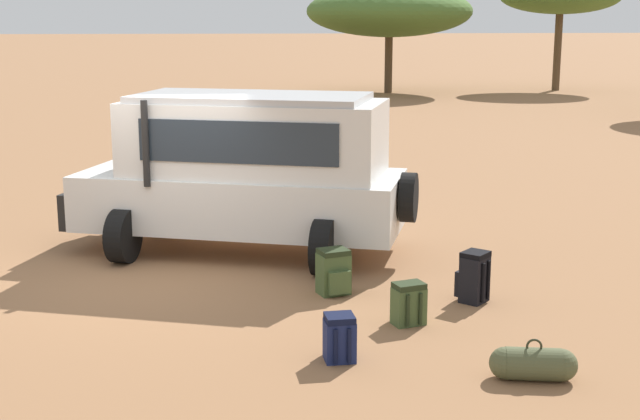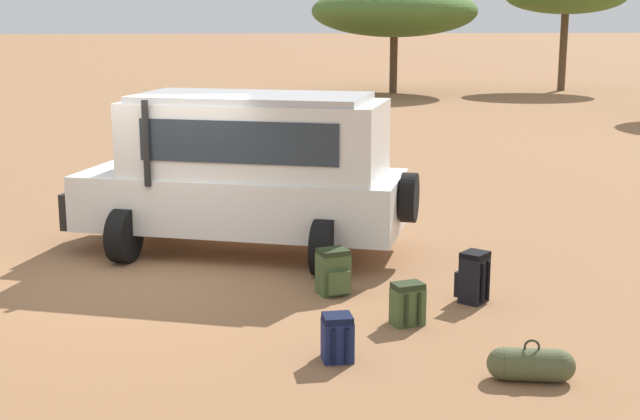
{
  "view_description": "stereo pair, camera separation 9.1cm",
  "coord_description": "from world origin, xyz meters",
  "px_view_note": "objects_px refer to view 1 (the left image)",
  "views": [
    {
      "loc": [
        1.12,
        -12.17,
        3.61
      ],
      "look_at": [
        2.22,
        -0.38,
        1.0
      ],
      "focal_mm": 50.0,
      "sensor_mm": 36.0,
      "label": 1
    },
    {
      "loc": [
        1.21,
        -12.18,
        3.61
      ],
      "look_at": [
        2.22,
        -0.38,
        1.0
      ],
      "focal_mm": 50.0,
      "sensor_mm": 36.0,
      "label": 2
    }
  ],
  "objects_px": {
    "backpack_outermost": "(474,277)",
    "acacia_tree_far_left": "(389,11)",
    "duffel_bag_low_black_case": "(533,364)",
    "backpack_near_rear_wheel": "(334,272)",
    "backpack_beside_front_wheel": "(339,338)",
    "safari_vehicle": "(247,170)",
    "backpack_cluster_center": "(408,304)"
  },
  "relations": [
    {
      "from": "backpack_outermost",
      "to": "duffel_bag_low_black_case",
      "type": "xyz_separation_m",
      "value": [
        -0.05,
        -2.51,
        -0.15
      ]
    },
    {
      "from": "safari_vehicle",
      "to": "backpack_outermost",
      "type": "distance_m",
      "value": 4.06
    },
    {
      "from": "backpack_beside_front_wheel",
      "to": "duffel_bag_low_black_case",
      "type": "bearing_deg",
      "value": -20.54
    },
    {
      "from": "acacia_tree_far_left",
      "to": "backpack_cluster_center",
      "type": "bearing_deg",
      "value": -99.19
    },
    {
      "from": "duffel_bag_low_black_case",
      "to": "acacia_tree_far_left",
      "type": "bearing_deg",
      "value": 82.88
    },
    {
      "from": "duffel_bag_low_black_case",
      "to": "backpack_near_rear_wheel",
      "type": "bearing_deg",
      "value": 119.49
    },
    {
      "from": "acacia_tree_far_left",
      "to": "backpack_beside_front_wheel",
      "type": "bearing_deg",
      "value": -100.51
    },
    {
      "from": "backpack_beside_front_wheel",
      "to": "duffel_bag_low_black_case",
      "type": "relative_size",
      "value": 0.58
    },
    {
      "from": "duffel_bag_low_black_case",
      "to": "acacia_tree_far_left",
      "type": "height_order",
      "value": "acacia_tree_far_left"
    },
    {
      "from": "safari_vehicle",
      "to": "backpack_beside_front_wheel",
      "type": "distance_m",
      "value": 4.74
    },
    {
      "from": "backpack_near_rear_wheel",
      "to": "acacia_tree_far_left",
      "type": "xyz_separation_m",
      "value": [
        5.86,
        30.33,
        3.44
      ]
    },
    {
      "from": "backpack_beside_front_wheel",
      "to": "duffel_bag_low_black_case",
      "type": "distance_m",
      "value": 2.01
    },
    {
      "from": "backpack_beside_front_wheel",
      "to": "acacia_tree_far_left",
      "type": "xyz_separation_m",
      "value": [
        6.05,
        32.62,
        3.48
      ]
    },
    {
      "from": "safari_vehicle",
      "to": "backpack_near_rear_wheel",
      "type": "xyz_separation_m",
      "value": [
        1.1,
        -2.25,
        -1.0
      ]
    },
    {
      "from": "backpack_outermost",
      "to": "acacia_tree_far_left",
      "type": "xyz_separation_m",
      "value": [
        4.11,
        30.81,
        3.41
      ]
    },
    {
      "from": "backpack_outermost",
      "to": "backpack_cluster_center",
      "type": "bearing_deg",
      "value": -142.67
    },
    {
      "from": "backpack_outermost",
      "to": "acacia_tree_far_left",
      "type": "height_order",
      "value": "acacia_tree_far_left"
    },
    {
      "from": "safari_vehicle",
      "to": "duffel_bag_low_black_case",
      "type": "xyz_separation_m",
      "value": [
        2.79,
        -5.24,
        -1.13
      ]
    },
    {
      "from": "duffel_bag_low_black_case",
      "to": "acacia_tree_far_left",
      "type": "relative_size",
      "value": 0.11
    },
    {
      "from": "backpack_near_rear_wheel",
      "to": "backpack_cluster_center",
      "type": "bearing_deg",
      "value": -58.76
    },
    {
      "from": "backpack_near_rear_wheel",
      "to": "duffel_bag_low_black_case",
      "type": "xyz_separation_m",
      "value": [
        1.69,
        -2.99,
        -0.13
      ]
    },
    {
      "from": "acacia_tree_far_left",
      "to": "duffel_bag_low_black_case",
      "type": "bearing_deg",
      "value": -97.12
    },
    {
      "from": "backpack_outermost",
      "to": "acacia_tree_far_left",
      "type": "distance_m",
      "value": 31.27
    },
    {
      "from": "backpack_beside_front_wheel",
      "to": "acacia_tree_far_left",
      "type": "height_order",
      "value": "acacia_tree_far_left"
    },
    {
      "from": "backpack_near_rear_wheel",
      "to": "backpack_outermost",
      "type": "relative_size",
      "value": 0.91
    },
    {
      "from": "backpack_cluster_center",
      "to": "duffel_bag_low_black_case",
      "type": "distance_m",
      "value": 1.99
    },
    {
      "from": "duffel_bag_low_black_case",
      "to": "acacia_tree_far_left",
      "type": "distance_m",
      "value": 33.77
    },
    {
      "from": "safari_vehicle",
      "to": "backpack_cluster_center",
      "type": "height_order",
      "value": "safari_vehicle"
    },
    {
      "from": "safari_vehicle",
      "to": "backpack_beside_front_wheel",
      "type": "xyz_separation_m",
      "value": [
        0.91,
        -4.54,
        -1.05
      ]
    },
    {
      "from": "backpack_cluster_center",
      "to": "backpack_outermost",
      "type": "relative_size",
      "value": 0.77
    },
    {
      "from": "backpack_near_rear_wheel",
      "to": "duffel_bag_low_black_case",
      "type": "relative_size",
      "value": 0.69
    },
    {
      "from": "acacia_tree_far_left",
      "to": "backpack_outermost",
      "type": "bearing_deg",
      "value": -97.6
    }
  ]
}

